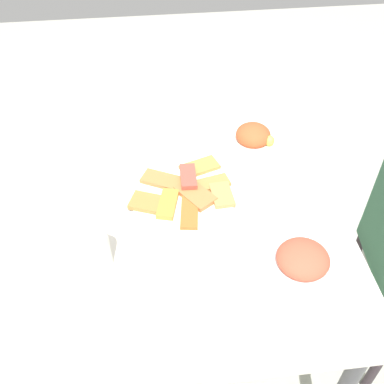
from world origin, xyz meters
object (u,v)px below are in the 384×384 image
object	(u,v)px
paper_napkin	(98,153)
fork	(92,152)
salad_plate_rice	(303,260)
salad_plate_greens	(253,137)
drinking_glass	(205,338)
dining_table	(198,223)
soda_can	(97,249)
spoon	(103,152)
pide_platter	(184,192)

from	to	relation	value
paper_napkin	fork	size ratio (longest dim) A/B	0.91
salad_plate_rice	salad_plate_greens	bearing A→B (deg)	-178.39
salad_plate_rice	paper_napkin	bearing A→B (deg)	-134.29
drinking_glass	paper_napkin	bearing A→B (deg)	-160.66
dining_table	soda_can	bearing A→B (deg)	-55.80
salad_plate_greens	paper_napkin	xyz separation A→B (m)	(-0.00, -0.51, -0.02)
salad_plate_rice	spoon	world-z (taller)	salad_plate_rice
drinking_glass	paper_napkin	distance (m)	0.76
dining_table	drinking_glass	xyz separation A→B (m)	(0.45, -0.04, 0.14)
salad_plate_greens	drinking_glass	size ratio (longest dim) A/B	1.76
soda_can	spoon	world-z (taller)	soda_can
dining_table	paper_napkin	xyz separation A→B (m)	(-0.26, -0.29, 0.09)
pide_platter	spoon	size ratio (longest dim) A/B	1.87
soda_can	spoon	bearing A→B (deg)	-179.94
pide_platter	salad_plate_greens	distance (m)	0.34
pide_platter	soda_can	xyz separation A→B (m)	(0.23, -0.24, 0.05)
soda_can	spoon	xyz separation A→B (m)	(-0.45, -0.00, -0.06)
soda_can	fork	distance (m)	0.45
dining_table	spoon	world-z (taller)	spoon
soda_can	pide_platter	bearing A→B (deg)	133.57
pide_platter	paper_napkin	distance (m)	0.34
paper_napkin	dining_table	bearing A→B (deg)	48.35
drinking_glass	pide_platter	bearing A→B (deg)	179.22
fork	spoon	xyz separation A→B (m)	(0.00, 0.04, 0.00)
salad_plate_rice	paper_napkin	world-z (taller)	salad_plate_rice
salad_plate_greens	spoon	distance (m)	0.49
pide_platter	salad_plate_rice	bearing A→B (deg)	42.84
paper_napkin	spoon	xyz separation A→B (m)	(0.00, 0.02, 0.00)
soda_can	fork	world-z (taller)	soda_can
salad_plate_rice	fork	xyz separation A→B (m)	(-0.51, -0.54, -0.02)
dining_table	salad_plate_greens	bearing A→B (deg)	140.16
dining_table	salad_plate_rice	bearing A→B (deg)	42.66
pide_platter	drinking_glass	distance (m)	0.49
dining_table	salad_plate_greens	distance (m)	0.36
salad_plate_greens	fork	size ratio (longest dim) A/B	1.15
soda_can	fork	bearing A→B (deg)	-175.36
salad_plate_greens	soda_can	size ratio (longest dim) A/B	1.63
fork	salad_plate_rice	bearing A→B (deg)	43.18
dining_table	salad_plate_rice	size ratio (longest dim) A/B	4.90
salad_plate_greens	paper_napkin	world-z (taller)	salad_plate_greens
pide_platter	dining_table	bearing A→B (deg)	44.00
salad_plate_greens	soda_can	world-z (taller)	soda_can
dining_table	spoon	bearing A→B (deg)	-133.45
pide_platter	spoon	bearing A→B (deg)	-133.02
spoon	fork	bearing A→B (deg)	-92.21
salad_plate_rice	soda_can	xyz separation A→B (m)	(-0.06, -0.51, 0.04)
salad_plate_greens	fork	world-z (taller)	salad_plate_greens
dining_table	salad_plate_rice	world-z (taller)	salad_plate_rice
dining_table	pide_platter	world-z (taller)	pide_platter
salad_plate_rice	drinking_glass	bearing A→B (deg)	-54.21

